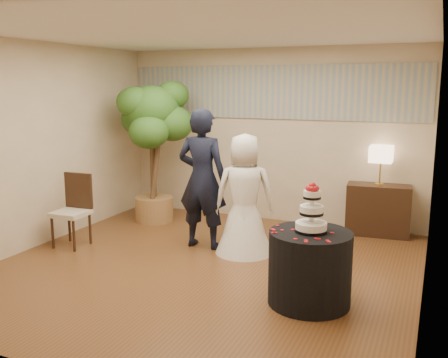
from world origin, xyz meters
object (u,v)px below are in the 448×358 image
at_px(cake_table, 310,268).
at_px(console, 378,210).
at_px(wedding_cake, 312,207).
at_px(table_lamp, 381,165).
at_px(ficus_tree, 153,151).
at_px(side_chair, 70,211).
at_px(groom, 202,179).
at_px(bride, 244,194).

height_order(cake_table, console, same).
height_order(wedding_cake, table_lamp, table_lamp).
distance_m(wedding_cake, console, 2.86).
bearing_deg(table_lamp, ficus_tree, -169.36).
xyz_separation_m(wedding_cake, side_chair, (-3.48, 0.50, -0.51)).
height_order(cake_table, ficus_tree, ficus_tree).
xyz_separation_m(groom, wedding_cake, (1.80, -1.21, 0.06)).
relative_size(bride, console, 1.75).
bearing_deg(groom, console, -145.93).
relative_size(cake_table, table_lamp, 1.45).
relative_size(console, side_chair, 0.91).
height_order(bride, wedding_cake, bride).
relative_size(groom, wedding_cake, 3.77).
relative_size(bride, cake_table, 1.90).
bearing_deg(console, ficus_tree, -174.73).
relative_size(groom, bride, 1.20).
height_order(table_lamp, side_chair, table_lamp).
distance_m(groom, side_chair, 1.88).
xyz_separation_m(cake_table, table_lamp, (0.35, 2.76, 0.67)).
bearing_deg(ficus_tree, bride, -24.91).
distance_m(wedding_cake, ficus_tree, 3.78).
relative_size(bride, ficus_tree, 0.69).
bearing_deg(ficus_tree, table_lamp, 10.64).
bearing_deg(console, side_chair, -154.80).
relative_size(groom, console, 2.09).
height_order(groom, console, groom).
height_order(bride, ficus_tree, ficus_tree).
distance_m(groom, table_lamp, 2.65).
distance_m(bride, cake_table, 1.74).
bearing_deg(wedding_cake, table_lamp, 82.78).
bearing_deg(table_lamp, groom, -144.18).
height_order(console, ficus_tree, ficus_tree).
relative_size(wedding_cake, console, 0.56).
height_order(bride, side_chair, bride).
distance_m(wedding_cake, side_chair, 3.55).
xyz_separation_m(bride, ficus_tree, (-1.94, 0.90, 0.36)).
bearing_deg(side_chair, table_lamp, 28.51).
height_order(wedding_cake, side_chair, wedding_cake).
bearing_deg(wedding_cake, console, 82.78).
xyz_separation_m(table_lamp, side_chair, (-3.83, -2.26, -0.55)).
bearing_deg(groom, side_chair, 21.20).
bearing_deg(table_lamp, side_chair, -149.43).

